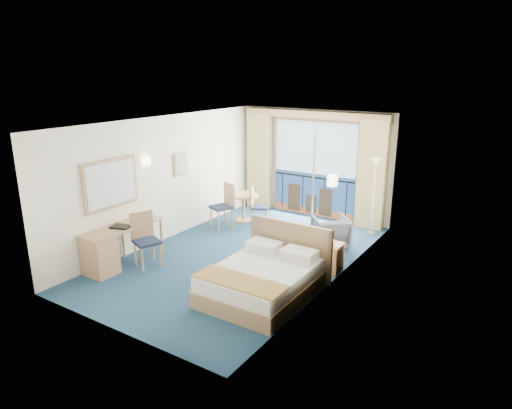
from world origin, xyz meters
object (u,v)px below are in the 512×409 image
Objects in this scene: armchair at (331,232)px; desk at (105,250)px; desk_chair at (145,236)px; bed at (263,279)px; nightstand at (330,257)px; floor_lamp at (375,177)px; table_chair_a at (256,204)px; table_chair_b at (225,203)px; round_table at (243,201)px.

desk is at bearing 7.06° from armchair.
armchair is 0.69× the size of desk_chair.
bed is 1.57m from nightstand.
desk_chair reaches higher than armchair.
floor_lamp reaches higher than table_chair_a.
table_chair_b is (-3.12, 0.94, 0.33)m from nightstand.
bed is 1.19× the size of desk.
nightstand is at bearing -147.18° from table_chair_a.
table_chair_b is (-2.58, 2.41, 0.31)m from bed.
bed is 3.55m from table_chair_b.
desk is 2.17× the size of round_table.
armchair is 2.56m from round_table.
desk is at bearing -126.46° from floor_lamp.
desk is 3.89m from table_chair_a.
desk_chair is at bearing -127.09° from floor_lamp.
bed is 1.10× the size of floor_lamp.
table_chair_a is (-2.60, 1.52, 0.25)m from nightstand.
desk reaches higher than round_table.
desk is 3.24m from table_chair_b.
desk is at bearing -164.70° from bed.
table_chair_a is at bearing 13.59° from desk_chair.
bed is 2.57m from desk_chair.
desk_chair reaches higher than nightstand.
table_chair_b is (-0.03, 2.59, 0.01)m from desk_chair.
bed reaches higher than desk.
floor_lamp reaches higher than desk_chair.
floor_lamp reaches higher than desk.
floor_lamp is at bearing 90.67° from nightstand.
round_table is at bearing 104.72° from table_chair_b.
table_chair_a is (-2.57, -0.88, -0.82)m from floor_lamp.
desk is 3.87m from round_table.
table_chair_a is at bearing 76.96° from desk.
floor_lamp is (0.47, 1.25, 1.01)m from armchair.
desk_chair is (-3.06, -4.05, -0.75)m from floor_lamp.
floor_lamp reaches higher than table_chair_b.
desk_chair reaches higher than bed.
armchair is 4.55m from desk.
desk is (-2.94, -0.80, 0.14)m from bed.
armchair reaches higher than nightstand.
bed is 3.64m from table_chair_a.
round_table is at bearing -164.46° from floor_lamp.
desk_chair is (-2.59, -2.80, 0.26)m from armchair.
bed is 2.62m from armchair.
table_chair_b reaches higher than table_chair_a.
nightstand is 3.27m from table_chair_b.
floor_lamp is 3.49m from table_chair_b.
table_chair_a is at bearing 124.64° from bed.
bed reaches higher than table_chair_a.
table_chair_b reaches higher than bed.
table_chair_a is at bearing 149.77° from nightstand.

